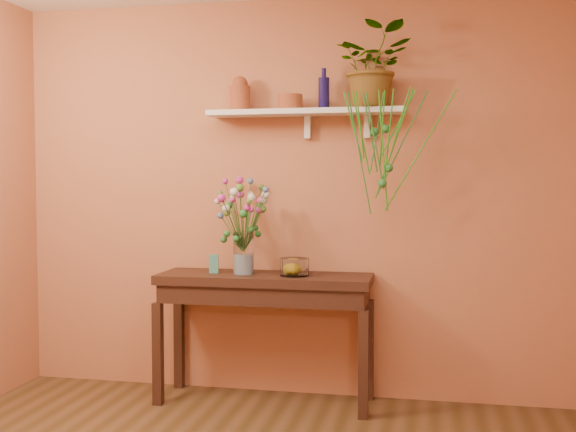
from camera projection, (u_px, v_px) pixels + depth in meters
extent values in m
cube|color=#B36E44|center=(301.00, 198.00, 4.77)|extent=(4.00, 0.04, 2.70)
cube|color=#372016|center=(265.00, 279.00, 4.60)|extent=(1.40, 0.45, 0.06)
cube|color=#372016|center=(265.00, 292.00, 4.60)|extent=(1.35, 0.42, 0.12)
cube|color=#372016|center=(158.00, 354.00, 4.57)|extent=(0.06, 0.06, 0.67)
cube|color=#372016|center=(363.00, 365.00, 4.30)|extent=(0.06, 0.06, 0.67)
cube|color=#372016|center=(179.00, 340.00, 4.95)|extent=(0.06, 0.06, 0.67)
cube|color=#372016|center=(369.00, 350.00, 4.68)|extent=(0.06, 0.06, 0.67)
cube|color=white|center=(305.00, 112.00, 4.60)|extent=(1.30, 0.24, 0.04)
cube|color=white|center=(308.00, 127.00, 4.70)|extent=(0.04, 0.05, 0.15)
cube|color=white|center=(367.00, 126.00, 4.62)|extent=(0.04, 0.05, 0.15)
cylinder|color=#9C4D2F|center=(240.00, 99.00, 4.69)|extent=(0.15, 0.15, 0.17)
sphere|color=#9C4D2F|center=(240.00, 84.00, 4.69)|extent=(0.11, 0.11, 0.11)
cylinder|color=#9C4D2F|center=(290.00, 102.00, 4.59)|extent=(0.18, 0.18, 0.10)
cylinder|color=#140F46|center=(324.00, 94.00, 4.59)|extent=(0.09, 0.09, 0.21)
cylinder|color=#140F46|center=(324.00, 73.00, 4.58)|extent=(0.04, 0.04, 0.06)
imported|color=#27702B|center=(374.00, 67.00, 4.48)|extent=(0.48, 0.42, 0.52)
cylinder|color=#27702B|center=(370.00, 132.00, 4.37)|extent=(0.09, 0.10, 0.50)
cylinder|color=#288E1B|center=(353.00, 127.00, 4.35)|extent=(0.12, 0.11, 0.43)
cylinder|color=#288E1B|center=(389.00, 138.00, 4.28)|extent=(0.08, 0.25, 0.58)
cylinder|color=#27702B|center=(359.00, 154.00, 4.38)|extent=(0.14, 0.12, 0.76)
cylinder|color=#288E1B|center=(360.00, 125.00, 4.33)|extent=(0.05, 0.15, 0.41)
cylinder|color=#288E1B|center=(382.00, 130.00, 4.34)|extent=(0.05, 0.19, 0.48)
cylinder|color=#27702B|center=(377.00, 133.00, 4.36)|extent=(0.09, 0.05, 0.50)
cylinder|color=#288E1B|center=(420.00, 151.00, 4.30)|extent=(0.44, 0.10, 0.74)
cylinder|color=#288E1B|center=(361.00, 134.00, 4.41)|extent=(0.11, 0.10, 0.51)
cylinder|color=#27702B|center=(375.00, 141.00, 4.35)|extent=(0.12, 0.11, 0.60)
cylinder|color=#288E1B|center=(395.00, 139.00, 4.26)|extent=(0.20, 0.29, 0.60)
cylinder|color=#288E1B|center=(394.00, 145.00, 4.33)|extent=(0.25, 0.23, 0.67)
cylinder|color=#27702B|center=(402.00, 144.00, 4.33)|extent=(0.31, 0.08, 0.64)
cylinder|color=#288E1B|center=(398.00, 124.00, 4.30)|extent=(0.22, 0.11, 0.40)
cylinder|color=#288E1B|center=(383.00, 152.00, 4.31)|extent=(0.06, 0.16, 0.74)
sphere|color=#27702B|center=(389.00, 168.00, 4.35)|extent=(0.06, 0.06, 0.06)
sphere|color=#27702B|center=(386.00, 129.00, 4.32)|extent=(0.06, 0.06, 0.06)
sphere|color=#27702B|center=(375.00, 132.00, 4.37)|extent=(0.06, 0.06, 0.06)
sphere|color=#27702B|center=(382.00, 183.00, 4.33)|extent=(0.06, 0.06, 0.06)
cylinder|color=white|center=(243.00, 253.00, 4.61)|extent=(0.13, 0.13, 0.28)
cylinder|color=silver|center=(243.00, 264.00, 4.61)|extent=(0.12, 0.12, 0.13)
cylinder|color=#386B28|center=(242.00, 220.00, 4.52)|extent=(0.02, 0.15, 0.42)
sphere|color=#619934|center=(240.00, 188.00, 4.43)|extent=(0.05, 0.05, 0.05)
cylinder|color=#386B28|center=(245.00, 230.00, 4.51)|extent=(0.08, 0.18, 0.30)
sphere|color=#BF2C92|center=(247.00, 208.00, 4.41)|extent=(0.05, 0.05, 0.05)
cylinder|color=#386B28|center=(243.00, 233.00, 4.51)|extent=(0.05, 0.18, 0.26)
sphere|color=#27702B|center=(243.00, 214.00, 4.41)|extent=(0.05, 0.05, 0.05)
cylinder|color=#386B28|center=(246.00, 227.00, 4.49)|extent=(0.09, 0.21, 0.34)
sphere|color=#619934|center=(249.00, 202.00, 4.37)|extent=(0.03, 0.03, 0.03)
cylinder|color=#386B28|center=(254.00, 221.00, 4.52)|extent=(0.18, 0.12, 0.41)
sphere|color=#4C6BA5|center=(266.00, 190.00, 4.44)|extent=(0.04, 0.04, 0.04)
cylinder|color=#386B28|center=(247.00, 224.00, 4.58)|extent=(0.07, 0.03, 0.35)
sphere|color=silver|center=(251.00, 198.00, 4.55)|extent=(0.05, 0.05, 0.05)
cylinder|color=#386B28|center=(247.00, 230.00, 4.58)|extent=(0.07, 0.04, 0.28)
sphere|color=#BF2C92|center=(251.00, 209.00, 4.55)|extent=(0.04, 0.04, 0.04)
cylinder|color=#386B28|center=(251.00, 231.00, 4.59)|extent=(0.11, 0.02, 0.27)
sphere|color=#BF2C92|center=(258.00, 210.00, 4.58)|extent=(0.04, 0.04, 0.04)
cylinder|color=#386B28|center=(255.00, 223.00, 4.59)|extent=(0.15, 0.04, 0.37)
sphere|color=silver|center=(266.00, 195.00, 4.58)|extent=(0.05, 0.05, 0.05)
cylinder|color=#386B28|center=(254.00, 226.00, 4.62)|extent=(0.13, 0.09, 0.34)
sphere|color=silver|center=(264.00, 200.00, 4.64)|extent=(0.05, 0.05, 0.05)
cylinder|color=#386B28|center=(253.00, 230.00, 4.61)|extent=(0.12, 0.06, 0.28)
sphere|color=#619934|center=(262.00, 209.00, 4.61)|extent=(0.05, 0.05, 0.05)
cylinder|color=#386B28|center=(252.00, 226.00, 4.64)|extent=(0.10, 0.11, 0.33)
sphere|color=#BF2C92|center=(261.00, 201.00, 4.67)|extent=(0.06, 0.06, 0.06)
cylinder|color=#386B28|center=(252.00, 228.00, 4.64)|extent=(0.09, 0.11, 0.30)
sphere|color=#27702B|center=(260.00, 205.00, 4.67)|extent=(0.03, 0.03, 0.03)
cylinder|color=#386B28|center=(253.00, 219.00, 4.69)|extent=(0.07, 0.22, 0.42)
sphere|color=#619934|center=(262.00, 187.00, 4.78)|extent=(0.05, 0.05, 0.05)
cylinder|color=#386B28|center=(247.00, 216.00, 4.66)|extent=(0.02, 0.15, 0.46)
sphere|color=#4C6BA5|center=(251.00, 181.00, 4.71)|extent=(0.04, 0.04, 0.04)
cylinder|color=#386B28|center=(247.00, 222.00, 4.69)|extent=(0.01, 0.20, 0.37)
sphere|color=silver|center=(251.00, 194.00, 4.78)|extent=(0.04, 0.04, 0.04)
cylinder|color=#386B28|center=(241.00, 215.00, 4.68)|extent=(0.07, 0.17, 0.47)
sphere|color=#BF2C92|center=(240.00, 180.00, 4.75)|extent=(0.06, 0.06, 0.06)
cylinder|color=#386B28|center=(242.00, 222.00, 4.66)|extent=(0.06, 0.14, 0.37)
sphere|color=#BF2C92|center=(240.00, 195.00, 4.72)|extent=(0.05, 0.05, 0.05)
cylinder|color=#386B28|center=(238.00, 225.00, 4.63)|extent=(0.10, 0.07, 0.34)
sphere|color=silver|center=(233.00, 199.00, 4.66)|extent=(0.05, 0.05, 0.05)
cylinder|color=#386B28|center=(230.00, 226.00, 4.67)|extent=(0.21, 0.12, 0.33)
sphere|color=silver|center=(217.00, 201.00, 4.74)|extent=(0.04, 0.04, 0.04)
cylinder|color=#386B28|center=(235.00, 232.00, 4.64)|extent=(0.13, 0.07, 0.25)
sphere|color=#619934|center=(227.00, 213.00, 4.68)|extent=(0.04, 0.04, 0.04)
cylinder|color=#386B28|center=(234.00, 216.00, 4.61)|extent=(0.13, 0.01, 0.46)
sphere|color=#BF2C92|center=(225.00, 181.00, 4.61)|extent=(0.04, 0.04, 0.04)
cylinder|color=#386B28|center=(236.00, 228.00, 4.61)|extent=(0.11, 0.02, 0.30)
sphere|color=#27702B|center=(229.00, 205.00, 4.62)|extent=(0.05, 0.05, 0.05)
cylinder|color=#386B28|center=(232.00, 222.00, 4.61)|extent=(0.16, 0.02, 0.38)
sphere|color=#619934|center=(220.00, 193.00, 4.61)|extent=(0.04, 0.04, 0.04)
cylinder|color=#386B28|center=(232.00, 233.00, 4.58)|extent=(0.14, 0.08, 0.24)
sphere|color=#4C6BA5|center=(220.00, 215.00, 4.55)|extent=(0.04, 0.04, 0.04)
cylinder|color=#386B28|center=(235.00, 230.00, 4.55)|extent=(0.09, 0.11, 0.29)
sphere|color=silver|center=(226.00, 209.00, 4.50)|extent=(0.05, 0.05, 0.05)
cylinder|color=#386B28|center=(238.00, 226.00, 4.57)|extent=(0.06, 0.07, 0.34)
sphere|color=#BF2C92|center=(232.00, 200.00, 4.54)|extent=(0.04, 0.04, 0.04)
cylinder|color=#386B28|center=(233.00, 225.00, 4.49)|extent=(0.08, 0.23, 0.36)
sphere|color=#BF2C92|center=(221.00, 198.00, 4.38)|extent=(0.05, 0.05, 0.05)
cylinder|color=#386B28|center=(239.00, 222.00, 4.50)|extent=(0.01, 0.20, 0.39)
sphere|color=silver|center=(234.00, 192.00, 4.39)|extent=(0.05, 0.05, 0.05)
sphere|color=#27702B|center=(224.00, 240.00, 4.55)|extent=(0.04, 0.04, 0.04)
sphere|color=#27702B|center=(227.00, 234.00, 4.51)|extent=(0.04, 0.04, 0.04)
sphere|color=#27702B|center=(255.00, 228.00, 4.72)|extent=(0.04, 0.04, 0.04)
sphere|color=#27702B|center=(251.00, 229.00, 4.50)|extent=(0.04, 0.04, 0.04)
sphere|color=#27702B|center=(258.00, 234.00, 4.72)|extent=(0.04, 0.04, 0.04)
sphere|color=#27702B|center=(236.00, 239.00, 4.51)|extent=(0.04, 0.04, 0.04)
cylinder|color=white|center=(294.00, 267.00, 4.53)|extent=(0.19, 0.19, 0.11)
cylinder|color=white|center=(294.00, 275.00, 4.53)|extent=(0.19, 0.19, 0.01)
sphere|color=gold|center=(293.00, 269.00, 4.54)|extent=(0.08, 0.08, 0.08)
cube|color=#2F6688|center=(214.00, 264.00, 4.66)|extent=(0.07, 0.06, 0.12)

